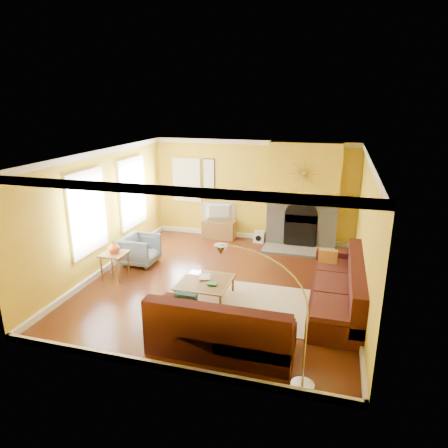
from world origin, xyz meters
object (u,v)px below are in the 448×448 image
(coffee_table, at_px, (205,290))
(side_table, at_px, (115,265))
(sectional_sofa, at_px, (270,287))
(arc_lamp, at_px, (266,319))
(armchair, at_px, (141,250))
(media_console, at_px, (219,229))

(coffee_table, bearing_deg, side_table, 169.84)
(sectional_sofa, bearing_deg, side_table, 172.49)
(coffee_table, height_order, arc_lamp, arc_lamp)
(sectional_sofa, bearing_deg, armchair, 158.31)
(coffee_table, height_order, side_table, side_table)
(sectional_sofa, distance_m, side_table, 3.48)
(coffee_table, distance_m, media_console, 3.58)
(armchair, bearing_deg, side_table, 168.04)
(side_table, bearing_deg, sectional_sofa, -7.51)
(sectional_sofa, xyz_separation_m, media_console, (-2.03, 3.57, -0.20))
(coffee_table, distance_m, side_table, 2.21)
(sectional_sofa, relative_size, side_table, 6.53)
(sectional_sofa, height_order, armchair, sectional_sofa)
(media_console, xyz_separation_m, arc_lamp, (2.29, -5.53, 0.72))
(side_table, relative_size, arc_lamp, 0.30)
(sectional_sofa, height_order, side_table, sectional_sofa)
(armchair, height_order, arc_lamp, arc_lamp)
(sectional_sofa, relative_size, arc_lamp, 1.93)
(coffee_table, distance_m, armchair, 2.35)
(coffee_table, xyz_separation_m, armchair, (-1.99, 1.24, 0.15))
(armchair, bearing_deg, sectional_sofa, -111.69)
(coffee_table, xyz_separation_m, side_table, (-2.17, 0.39, 0.09))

